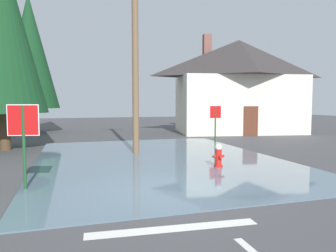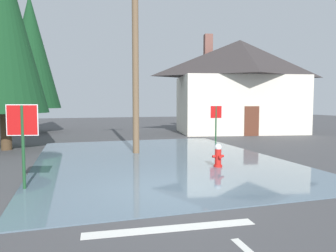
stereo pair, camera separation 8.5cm
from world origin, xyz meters
name	(u,v)px [view 2 (the right image)]	position (x,y,z in m)	size (l,w,h in m)	color
ground_plane	(170,193)	(0.00, 0.00, -0.05)	(80.00, 80.00, 0.10)	#424244
flood_puddle	(158,159)	(0.86, 4.47, 0.02)	(9.21, 12.41, 0.03)	slate
lane_stop_bar	(171,228)	(-0.70, -2.35, 0.00)	(3.14, 0.30, 0.01)	silver
stop_sign_near	(23,129)	(-3.59, 1.16, 1.58)	(0.79, 0.20, 2.21)	#1E4C28
fire_hydrant	(218,156)	(2.43, 2.27, 0.41)	(0.42, 0.36, 0.83)	red
utility_pole	(135,38)	(0.28, 6.06, 5.02)	(1.60, 0.28, 9.68)	brown
stop_sign_far	(216,117)	(5.17, 8.28, 1.47)	(0.70, 0.08, 2.08)	#1E4C28
house	(239,85)	(9.54, 13.62, 3.55)	(10.22, 7.08, 7.38)	silver
pine_tree_tall_left	(2,26)	(-5.42, 8.93, 5.79)	(3.93, 3.93, 9.83)	#4C3823
pine_tree_mid_left	(31,52)	(-5.24, 17.95, 5.98)	(4.07, 4.07, 10.17)	#4C3823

